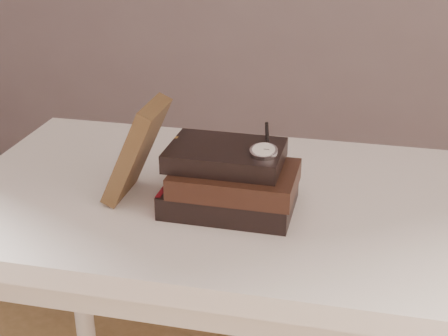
# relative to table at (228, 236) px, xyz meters

# --- Properties ---
(table) EXTENTS (1.00, 0.60, 0.75)m
(table) POSITION_rel_table_xyz_m (0.00, 0.00, 0.00)
(table) COLOR white
(table) RESTS_ON ground
(book_stack) EXTENTS (0.23, 0.16, 0.11)m
(book_stack) POSITION_rel_table_xyz_m (0.02, -0.05, 0.14)
(book_stack) COLOR black
(book_stack) RESTS_ON table
(journal) EXTENTS (0.10, 0.12, 0.18)m
(journal) POSITION_rel_table_xyz_m (-0.15, -0.05, 0.18)
(journal) COLOR #3D2A17
(journal) RESTS_ON table
(pocket_watch) EXTENTS (0.05, 0.15, 0.02)m
(pocket_watch) POSITION_rel_table_xyz_m (0.07, -0.06, 0.21)
(pocket_watch) COLOR silver
(pocket_watch) RESTS_ON book_stack
(eyeglasses) EXTENTS (0.09, 0.11, 0.04)m
(eyeglasses) POSITION_rel_table_xyz_m (-0.06, 0.02, 0.16)
(eyeglasses) COLOR silver
(eyeglasses) RESTS_ON book_stack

